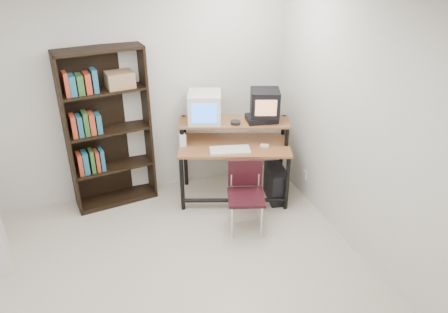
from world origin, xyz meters
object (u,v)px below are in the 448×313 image
object	(u,v)px
crt_tv	(265,103)
bookshelf	(107,128)
computer_desk	(234,146)
pc_tower	(276,183)
crt_monitor	(205,108)
school_chair	(246,189)

from	to	relation	value
crt_tv	bookshelf	size ratio (longest dim) A/B	0.22
bookshelf	computer_desk	bearing A→B (deg)	-23.13
pc_tower	crt_tv	bearing A→B (deg)	121.40
crt_monitor	pc_tower	size ratio (longest dim) A/B	1.08
pc_tower	school_chair	xyz separation A→B (m)	(-0.58, -0.42, 0.28)
computer_desk	bookshelf	bearing A→B (deg)	-176.84
school_chair	bookshelf	distance (m)	1.77
computer_desk	school_chair	bearing A→B (deg)	-80.46
bookshelf	crt_monitor	bearing A→B (deg)	-16.28
pc_tower	bookshelf	xyz separation A→B (m)	(-1.91, 0.64, 0.77)
computer_desk	crt_tv	bearing A→B (deg)	18.43
computer_desk	bookshelf	distance (m)	1.52
crt_monitor	bookshelf	distance (m)	1.16
pc_tower	bookshelf	size ratio (longest dim) A/B	0.23
crt_monitor	bookshelf	world-z (taller)	bookshelf
crt_tv	pc_tower	xyz separation A→B (m)	(0.09, -0.23, -1.00)
crt_tv	pc_tower	distance (m)	1.03
crt_monitor	crt_tv	xyz separation A→B (m)	(0.68, -0.23, 0.05)
crt_monitor	school_chair	size ratio (longest dim) A/B	0.61
crt_tv	bookshelf	world-z (taller)	bookshelf
computer_desk	crt_tv	world-z (taller)	crt_tv
crt_monitor	pc_tower	world-z (taller)	crt_monitor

